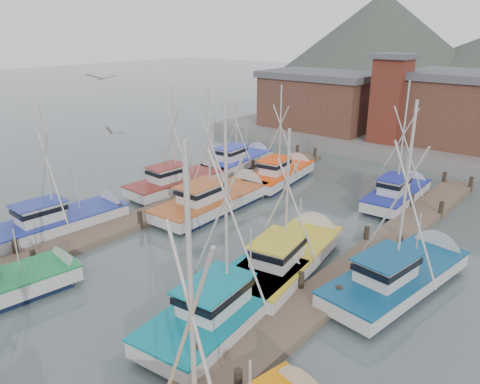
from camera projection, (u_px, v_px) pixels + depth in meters
The scene contains 18 objects.
ground at pixel (138, 294), 22.46m from camera, with size 260.00×260.00×0.00m, color #435150.
dock_left at pixel (119, 227), 29.55m from camera, with size 2.30×46.00×1.50m.
dock_right at pixel (308, 307), 21.08m from camera, with size 2.30×46.00×1.50m.
quay at pixel (419, 143), 49.01m from camera, with size 44.00×16.00×1.20m, color gray.
shed_left at pixel (320, 99), 52.96m from camera, with size 12.72×8.48×6.20m.
lookout_tower at pixel (390, 98), 45.67m from camera, with size 3.60×3.60×8.50m.
boat_4 at pixel (2, 287), 21.79m from camera, with size 3.62×8.62×7.98m.
boat_5 at pixel (237, 297), 20.99m from camera, with size 4.25×10.34×10.51m.
boat_6 at pixel (66, 220), 29.30m from camera, with size 3.66×9.23×8.83m.
boat_8 at pixel (218, 199), 32.87m from camera, with size 3.84×10.17×9.36m.
boat_9 at pixel (291, 255), 24.83m from camera, with size 4.53×9.98×8.50m.
boat_10 at pixel (183, 181), 36.76m from camera, with size 3.66×9.12×8.84m.
boat_11 at pixel (403, 274), 22.92m from camera, with size 4.29×9.92×10.13m.
boat_12 at pixel (283, 173), 38.66m from camera, with size 3.75×8.81×8.63m.
boat_13 at pixel (399, 193), 34.05m from camera, with size 3.71×8.29×9.44m.
boat_14 at pixel (241, 160), 42.42m from camera, with size 3.52×8.85×6.83m.
gull_near at pixel (100, 78), 18.65m from camera, with size 1.50×0.66×0.24m.
gull_far at pixel (115, 132), 20.22m from camera, with size 1.54×0.66×0.24m.
Camera 1 is at (16.29, -11.82, 12.16)m, focal length 35.00 mm.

